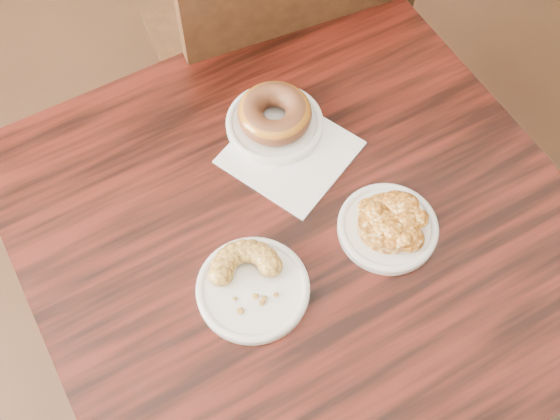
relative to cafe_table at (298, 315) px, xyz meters
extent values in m
plane|color=black|center=(0.17, -0.16, -0.38)|extent=(5.00, 5.00, 0.00)
cube|color=black|center=(0.00, 0.00, 0.00)|extent=(1.04, 1.04, 0.75)
cube|color=white|center=(0.01, 0.14, 0.38)|extent=(0.25, 0.25, 0.00)
cylinder|color=white|center=(-0.01, 0.19, 0.39)|extent=(0.16, 0.16, 0.01)
cylinder|color=white|center=(-0.09, -0.09, 0.38)|extent=(0.16, 0.16, 0.01)
cylinder|color=white|center=(0.12, -0.03, 0.38)|extent=(0.15, 0.15, 0.01)
torus|color=#925115|center=(-0.01, 0.19, 0.41)|extent=(0.12, 0.12, 0.04)
camera|label=1|loc=(-0.13, -0.48, 1.32)|focal=45.00mm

